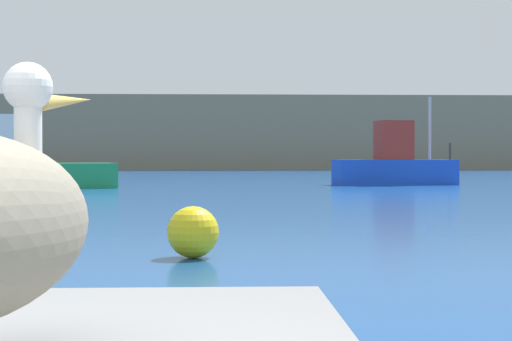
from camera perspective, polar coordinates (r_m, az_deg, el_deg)
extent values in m
cube|color=#7F755B|center=(77.57, -3.23, 2.42)|extent=(140.00, 12.36, 6.29)
cylinder|color=white|center=(2.91, -14.86, 1.50)|extent=(0.09, 0.09, 0.30)
sphere|color=white|center=(2.92, -14.87, 5.38)|extent=(0.16, 0.16, 0.16)
cone|color=gold|center=(3.14, -12.37, 4.52)|extent=(0.18, 0.37, 0.09)
cube|color=blue|center=(36.33, 9.20, -0.12)|extent=(5.28, 2.21, 1.06)
cube|color=maroon|center=(36.31, 9.10, 2.00)|extent=(1.53, 1.46, 1.62)
cylinder|color=#B2B2B2|center=(36.92, 11.43, 2.76)|extent=(0.12, 0.12, 2.64)
cylinder|color=#3F382D|center=(37.28, 12.73, 1.25)|extent=(0.10, 0.10, 0.70)
cube|color=#1E8C4C|center=(33.05, -15.47, -0.35)|extent=(7.34, 4.04, 0.95)
sphere|color=yellow|center=(10.42, -4.20, -4.09)|extent=(0.63, 0.63, 0.63)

